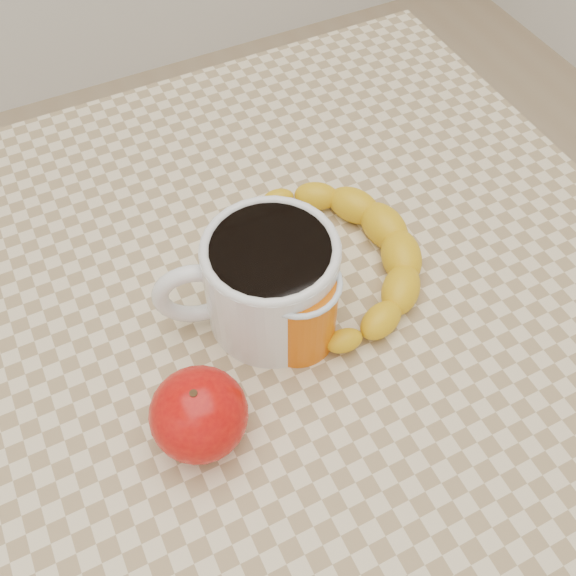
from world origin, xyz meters
name	(u,v)px	position (x,y,z in m)	size (l,w,h in m)	color
ground	(288,517)	(0.00, 0.00, 0.00)	(3.00, 3.00, 0.00)	tan
table	(288,343)	(0.00, 0.00, 0.66)	(0.80, 0.80, 0.75)	beige
coffee_mug	(267,280)	(-0.03, -0.01, 0.81)	(0.19, 0.16, 0.11)	white
orange_juice_glass	(298,308)	(-0.01, -0.04, 0.80)	(0.08, 0.08, 0.09)	#DB5D06
apple	(199,414)	(-0.13, -0.10, 0.79)	(0.10, 0.10, 0.08)	#A00507
banana	(347,256)	(0.07, 0.01, 0.77)	(0.25, 0.30, 0.04)	gold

